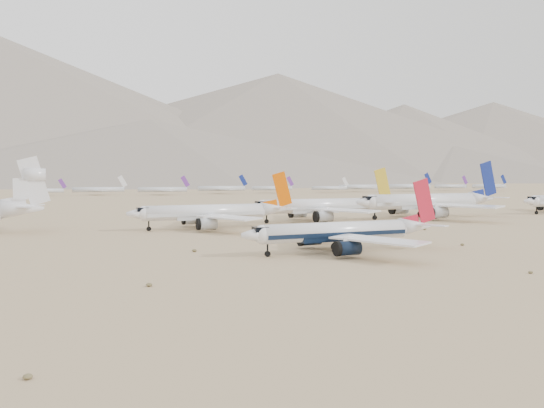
# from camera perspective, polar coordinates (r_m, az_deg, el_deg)

# --- Properties ---
(ground) EXTENTS (7000.00, 7000.00, 0.00)m
(ground) POSITION_cam_1_polar(r_m,az_deg,el_deg) (103.46, 10.35, -5.21)
(ground) COLOR #937D55
(ground) RESTS_ON ground
(main_airliner) EXTENTS (40.67, 39.73, 14.35)m
(main_airliner) POSITION_cam_1_polar(r_m,az_deg,el_deg) (103.76, 7.79, -2.97)
(main_airliner) COLOR white
(main_airliner) RESTS_ON ground
(row2_navy_widebody) EXTENTS (57.70, 56.42, 20.53)m
(row2_navy_widebody) POSITION_cam_1_polar(r_m,az_deg,el_deg) (194.95, 16.57, 0.24)
(row2_navy_widebody) COLOR white
(row2_navy_widebody) RESTS_ON ground
(row2_gold_tail) EXTENTS (49.84, 48.74, 17.74)m
(row2_gold_tail) POSITION_cam_1_polar(r_m,az_deg,el_deg) (173.16, 5.44, -0.24)
(row2_gold_tail) COLOR white
(row2_gold_tail) RESTS_ON ground
(row2_orange_tail) EXTENTS (45.38, 44.39, 16.19)m
(row2_orange_tail) POSITION_cam_1_polar(r_m,az_deg,el_deg) (149.53, -6.37, -0.91)
(row2_orange_tail) COLOR white
(row2_orange_tail) RESTS_ON ground
(distant_storage_row) EXTENTS (669.26, 55.65, 16.21)m
(distant_storage_row) POSITION_cam_1_polar(r_m,az_deg,el_deg) (449.41, -4.38, 1.69)
(distant_storage_row) COLOR silver
(distant_storage_row) RESTS_ON ground
(mountain_range) EXTENTS (7354.00, 3024.00, 470.00)m
(mountain_range) POSITION_cam_1_polar(r_m,az_deg,el_deg) (1747.17, -18.71, 8.61)
(mountain_range) COLOR slate
(mountain_range) RESTS_ON ground
(foothills) EXTENTS (4637.50, 1395.00, 155.00)m
(foothills) POSITION_cam_1_polar(r_m,az_deg,el_deg) (1322.21, 3.43, 5.27)
(foothills) COLOR slate
(foothills) RESTS_ON ground
(desert_scrub) EXTENTS (261.14, 121.67, 0.65)m
(desert_scrub) POSITION_cam_1_polar(r_m,az_deg,el_deg) (78.82, 24.76, -7.80)
(desert_scrub) COLOR brown
(desert_scrub) RESTS_ON ground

